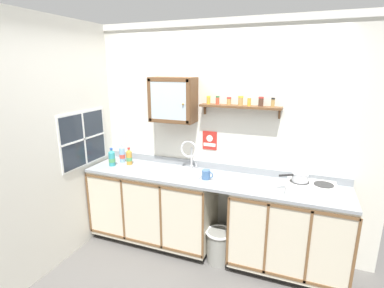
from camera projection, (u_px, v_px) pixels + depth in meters
floor at (195, 275)px, 3.05m from camera, size 5.93×5.93×0.00m
back_wall at (218, 138)px, 3.37m from camera, size 3.53×0.07×2.61m
side_wall_left at (53, 147)px, 3.01m from camera, size 0.05×3.51×2.61m
lower_cabinet_run at (154, 206)px, 3.56m from camera, size 1.50×0.58×0.91m
lower_cabinet_run_right at (288, 232)px, 3.01m from camera, size 1.16×0.58×0.91m
countertop at (209, 178)px, 3.19m from camera, size 2.89×0.60×0.03m
backsplash at (216, 166)px, 3.43m from camera, size 2.89×0.02×0.08m
sink at (184, 173)px, 3.34m from camera, size 0.49×0.41×0.50m
hot_plate_stove at (311, 188)px, 2.81m from camera, size 0.46×0.32×0.08m
saucepan at (300, 177)px, 2.84m from camera, size 0.27×0.20×0.09m
bottle_detergent_teal_0 at (112, 158)px, 3.54m from camera, size 0.08×0.08×0.22m
bottle_water_blue_1 at (122, 154)px, 3.68m from camera, size 0.07×0.07×0.23m
bottle_juice_amber_2 at (129, 157)px, 3.59m from camera, size 0.07×0.07×0.22m
mug at (206, 175)px, 3.13m from camera, size 0.13×0.09×0.10m
wall_cabinet at (173, 100)px, 3.30m from camera, size 0.52×0.28×0.50m
spice_shelf at (240, 105)px, 3.09m from camera, size 0.88×0.14×0.23m
warning_sign at (210, 141)px, 3.39m from camera, size 0.17×0.01×0.22m
window at (84, 139)px, 3.38m from camera, size 0.03×0.74×0.64m
trash_bin at (219, 245)px, 3.22m from camera, size 0.31×0.31×0.37m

